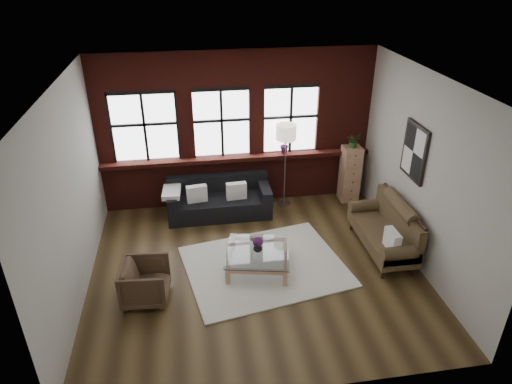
{
  "coord_description": "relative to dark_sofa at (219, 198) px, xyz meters",
  "views": [
    {
      "loc": [
        -0.97,
        -6.19,
        4.81
      ],
      "look_at": [
        0.1,
        0.6,
        1.15
      ],
      "focal_mm": 32.0,
      "sensor_mm": 36.0,
      "label": 1
    }
  ],
  "objects": [
    {
      "name": "wall_left",
      "position": [
        -2.3,
        -1.9,
        1.23
      ],
      "size": [
        0.0,
        5.0,
        5.0
      ],
      "primitive_type": "plane",
      "rotation": [
        1.57,
        0.0,
        1.57
      ],
      "color": "#B4B1A7",
      "rests_on": "ground"
    },
    {
      "name": "shag_rug",
      "position": [
        0.61,
        -1.89,
        -0.36
      ],
      "size": [
        2.93,
        2.49,
        0.03
      ],
      "primitive_type": "cube",
      "rotation": [
        0.0,
        0.0,
        0.18
      ],
      "color": "silver",
      "rests_on": "floor"
    },
    {
      "name": "window_right",
      "position": [
        1.55,
        0.55,
        1.38
      ],
      "size": [
        1.38,
        0.1,
        1.5
      ],
      "primitive_type": null,
      "color": "black",
      "rests_on": "brick_backwall"
    },
    {
      "name": "sill_ledge",
      "position": [
        0.45,
        0.45,
        0.67
      ],
      "size": [
        5.5,
        0.3,
        0.08
      ],
      "primitive_type": "cube",
      "color": "#531913",
      "rests_on": "brick_backwall"
    },
    {
      "name": "wall_back",
      "position": [
        0.45,
        0.6,
        1.23
      ],
      "size": [
        5.5,
        0.0,
        5.5
      ],
      "primitive_type": "plane",
      "rotation": [
        1.57,
        0.0,
        0.0
      ],
      "color": "#B4B1A7",
      "rests_on": "ground"
    },
    {
      "name": "drawer_chest",
      "position": [
        2.81,
        0.2,
        0.23
      ],
      "size": [
        0.37,
        0.37,
        1.21
      ],
      "primitive_type": "cube",
      "color": "tan",
      "rests_on": "floor"
    },
    {
      "name": "brick_backwall",
      "position": [
        0.45,
        0.54,
        1.23
      ],
      "size": [
        5.5,
        0.12,
        3.2
      ],
      "primitive_type": null,
      "color": "#531913",
      "rests_on": "floor"
    },
    {
      "name": "armchair",
      "position": [
        -1.34,
        -2.39,
        -0.05
      ],
      "size": [
        0.77,
        0.75,
        0.65
      ],
      "primitive_type": "imported",
      "rotation": [
        0.0,
        0.0,
        1.48
      ],
      "color": "#463323",
      "rests_on": "floor"
    },
    {
      "name": "sill_plant",
      "position": [
        1.43,
        0.42,
        0.9
      ],
      "size": [
        0.22,
        0.19,
        0.38
      ],
      "primitive_type": "imported",
      "rotation": [
        0.0,
        0.0,
        -0.1
      ],
      "color": "#4D1C51",
      "rests_on": "sill_ledge"
    },
    {
      "name": "window_left",
      "position": [
        -1.35,
        0.55,
        1.38
      ],
      "size": [
        1.38,
        0.1,
        1.5
      ],
      "primitive_type": null,
      "color": "black",
      "rests_on": "brick_backwall"
    },
    {
      "name": "pillow_settee",
      "position": [
        2.67,
        -2.27,
        0.21
      ],
      "size": [
        0.15,
        0.38,
        0.34
      ],
      "primitive_type": "cube",
      "rotation": [
        0.0,
        0.0,
        0.02
      ],
      "color": "white",
      "rests_on": "vintage_settee"
    },
    {
      "name": "wall_poster",
      "position": [
        3.17,
        -1.6,
        1.48
      ],
      "size": [
        0.05,
        0.74,
        0.94
      ],
      "primitive_type": null,
      "color": "black",
      "rests_on": "wall_right"
    },
    {
      "name": "coffee_table",
      "position": [
        0.49,
        -1.89,
        -0.21
      ],
      "size": [
        1.24,
        1.24,
        0.35
      ],
      "primitive_type": null,
      "rotation": [
        0.0,
        0.0,
        -0.21
      ],
      "color": "tan",
      "rests_on": "shag_rug"
    },
    {
      "name": "window_mid",
      "position": [
        0.15,
        0.55,
        1.38
      ],
      "size": [
        1.38,
        0.1,
        1.5
      ],
      "primitive_type": null,
      "color": "black",
      "rests_on": "brick_backwall"
    },
    {
      "name": "pillow_b",
      "position": [
        0.34,
        -0.1,
        0.19
      ],
      "size": [
        0.41,
        0.16,
        0.34
      ],
      "primitive_type": "cube",
      "rotation": [
        0.0,
        0.0,
        0.06
      ],
      "color": "white",
      "rests_on": "dark_sofa"
    },
    {
      "name": "floor_lamp",
      "position": [
        1.4,
        0.22,
        0.59
      ],
      "size": [
        0.4,
        0.4,
        1.92
      ],
      "primitive_type": null,
      "color": "#A5A5A8",
      "rests_on": "floor"
    },
    {
      "name": "vase",
      "position": [
        0.49,
        -1.89,
        0.05
      ],
      "size": [
        0.2,
        0.2,
        0.16
      ],
      "primitive_type": "imported",
      "rotation": [
        0.0,
        0.0,
        0.41
      ],
      "color": "#B2B2B2",
      "rests_on": "coffee_table"
    },
    {
      "name": "flowers",
      "position": [
        0.49,
        -1.89,
        0.16
      ],
      "size": [
        0.17,
        0.17,
        0.17
      ],
      "primitive_type": "sphere",
      "color": "#4D1C51",
      "rests_on": "vase"
    },
    {
      "name": "vintage_settee",
      "position": [
        2.75,
        -1.73,
        0.1
      ],
      "size": [
        0.78,
        1.76,
        0.94
      ],
      "primitive_type": null,
      "color": "#493922",
      "rests_on": "floor"
    },
    {
      "name": "wall_front",
      "position": [
        0.45,
        -4.4,
        1.23
      ],
      "size": [
        5.5,
        0.0,
        5.5
      ],
      "primitive_type": "plane",
      "rotation": [
        -1.57,
        0.0,
        0.0
      ],
      "color": "#B4B1A7",
      "rests_on": "ground"
    },
    {
      "name": "pillow_a",
      "position": [
        -0.44,
        -0.1,
        0.19
      ],
      "size": [
        0.42,
        0.19,
        0.34
      ],
      "primitive_type": "cube",
      "rotation": [
        0.0,
        0.0,
        0.14
      ],
      "color": "white",
      "rests_on": "dark_sofa"
    },
    {
      "name": "wall_right",
      "position": [
        3.2,
        -1.9,
        1.23
      ],
      "size": [
        0.0,
        5.0,
        5.0
      ],
      "primitive_type": "plane",
      "rotation": [
        1.57,
        0.0,
        -1.57
      ],
      "color": "#B4B1A7",
      "rests_on": "ground"
    },
    {
      "name": "potted_plant_top",
      "position": [
        2.81,
        0.2,
        1.0
      ],
      "size": [
        0.34,
        0.32,
        0.31
      ],
      "primitive_type": "imported",
      "rotation": [
        0.0,
        0.0,
        0.33
      ],
      "color": "#2D5923",
      "rests_on": "drawer_chest"
    },
    {
      "name": "ceiling",
      "position": [
        0.45,
        -1.9,
        2.83
      ],
      "size": [
        5.5,
        5.5,
        0.0
      ],
      "primitive_type": "plane",
      "rotation": [
        3.14,
        0.0,
        0.0
      ],
      "color": "white",
      "rests_on": "ground"
    },
    {
      "name": "floor",
      "position": [
        0.45,
        -1.9,
        -0.37
      ],
      "size": [
        5.5,
        5.5,
        0.0
      ],
      "primitive_type": "plane",
      "color": "#3A2A15",
      "rests_on": "ground"
    },
    {
      "name": "dark_sofa",
      "position": [
        0.0,
        0.0,
        0.0
      ],
      "size": [
        2.06,
        0.83,
        0.75
      ],
      "primitive_type": null,
      "color": "black",
      "rests_on": "floor"
    }
  ]
}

